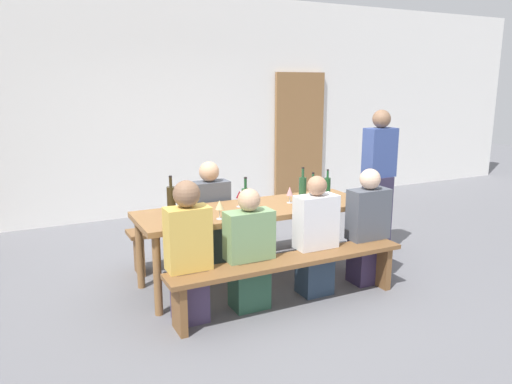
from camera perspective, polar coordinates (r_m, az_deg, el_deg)
The scene contains 23 objects.
ground_plane at distance 4.97m, azimuth 0.00°, elevation -10.18°, with size 24.00×24.00×0.00m, color slate.
back_wall at distance 7.40m, azimuth -10.52°, elevation 9.87°, with size 14.00×0.20×3.20m, color white.
wooden_door at distance 8.21m, azimuth 5.08°, elevation 6.42°, with size 0.90×0.06×2.10m, color olive.
tasting_table at distance 4.75m, azimuth 0.00°, elevation -2.67°, with size 2.31×0.75×0.75m.
bench_near at distance 4.28m, azimuth 4.06°, elevation -8.84°, with size 2.21×0.30×0.45m.
bench_far at distance 5.42m, azimuth -3.17°, elevation -4.17°, with size 2.21×0.30×0.45m.
wine_bottle_0 at distance 5.10m, azimuth 5.46°, elevation 0.60°, with size 0.08×0.08×0.33m.
wine_bottle_1 at distance 4.47m, azimuth -8.26°, elevation -1.24°, with size 0.07×0.07×0.32m.
wine_bottle_2 at distance 4.54m, azimuth -9.88°, elevation -0.83°, with size 0.08×0.08×0.35m.
wine_bottle_3 at distance 4.72m, azimuth 6.63°, elevation -0.25°, with size 0.07×0.07×0.34m.
wine_bottle_4 at distance 4.45m, azimuth -1.23°, elevation -0.99°, with size 0.07×0.07×0.35m.
wine_bottle_5 at distance 5.12m, azimuth 8.33°, elevation 0.54°, with size 0.06×0.06×0.31m.
wine_glass_0 at distance 5.31m, azimuth 6.47°, elevation 0.91°, with size 0.07×0.07×0.16m.
wine_glass_1 at distance 4.88m, azimuth 3.95°, elevation 0.05°, with size 0.07×0.07×0.17m.
wine_glass_2 at distance 4.71m, azimuth -1.95°, elevation -0.38°, with size 0.07×0.07×0.16m.
wine_glass_3 at distance 4.29m, azimuth -4.29°, elevation -1.58°, with size 0.08×0.08×0.17m.
wine_glass_4 at distance 4.76m, azimuth 8.57°, elevation -0.52°, with size 0.07×0.07×0.15m.
seated_guest_near_0 at distance 4.00m, azimuth -7.90°, elevation -7.24°, with size 0.35×0.24×1.18m.
seated_guest_near_1 at distance 4.22m, azimuth -0.80°, elevation -7.18°, with size 0.41×0.24×1.07m.
seated_guest_near_2 at distance 4.52m, azimuth 6.97°, elevation -5.53°, with size 0.39×0.24×1.12m.
seated_guest_near_3 at distance 4.86m, azimuth 12.90°, elevation -4.32°, with size 0.40×0.24×1.14m.
seated_guest_far_0 at distance 5.14m, azimuth -5.39°, elevation -3.06°, with size 0.40×0.24×1.14m.
standing_host at distance 5.70m, azimuth 14.06°, elevation 0.87°, with size 0.35×0.24×1.64m.
Camera 1 is at (-2.03, -4.11, 1.92)m, focal length 34.23 mm.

